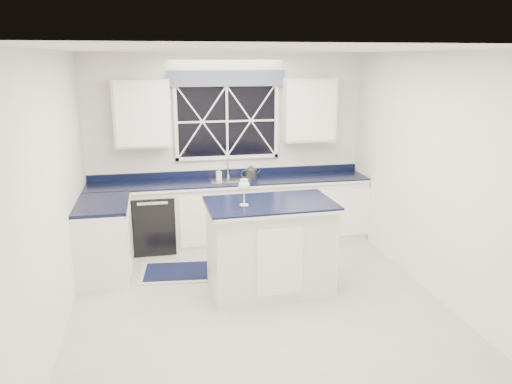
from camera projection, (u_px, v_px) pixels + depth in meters
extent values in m
plane|color=#A6A7A2|center=(259.00, 304.00, 5.49)|extent=(4.50, 4.50, 0.00)
cube|color=white|center=(227.00, 148.00, 7.26)|extent=(4.00, 0.10, 2.70)
cube|color=silver|center=(231.00, 213.00, 7.21)|extent=(3.98, 0.60, 0.90)
cube|color=silver|center=(104.00, 241.00, 6.13)|extent=(0.60, 1.00, 0.90)
cube|color=black|center=(230.00, 182.00, 7.09)|extent=(3.98, 0.64, 0.04)
cube|color=black|center=(154.00, 221.00, 7.01)|extent=(0.60, 0.58, 0.82)
cube|color=black|center=(227.00, 121.00, 7.13)|extent=(1.40, 0.02, 1.00)
cube|color=slate|center=(227.00, 78.00, 6.92)|extent=(1.65, 0.04, 0.22)
cube|color=silver|center=(142.00, 113.00, 6.73)|extent=(0.75, 0.34, 0.90)
cube|color=silver|center=(309.00, 110.00, 7.19)|extent=(0.75, 0.34, 0.90)
cylinder|color=silver|center=(228.00, 176.00, 7.29)|extent=(0.05, 0.05, 0.04)
cylinder|color=silver|center=(228.00, 166.00, 7.25)|extent=(0.02, 0.02, 0.28)
cylinder|color=silver|center=(229.00, 159.00, 7.13)|extent=(0.02, 0.18, 0.02)
cube|color=silver|center=(270.00, 248.00, 5.72)|extent=(1.38, 0.84, 1.02)
cube|color=black|center=(270.00, 204.00, 5.59)|extent=(1.45, 0.91, 0.05)
cube|color=#AFAFAA|center=(185.00, 272.00, 6.31)|extent=(1.18, 0.79, 0.01)
cube|color=#0F1533|center=(185.00, 271.00, 6.31)|extent=(1.05, 0.66, 0.01)
cylinder|color=#2D2D30|center=(251.00, 174.00, 7.15)|extent=(0.18, 0.18, 0.14)
cone|color=#2D2D30|center=(251.00, 167.00, 7.12)|extent=(0.14, 0.14, 0.06)
torus|color=#2D2D30|center=(245.00, 174.00, 7.13)|extent=(0.12, 0.02, 0.12)
cylinder|color=#2D2D30|center=(258.00, 172.00, 7.16)|extent=(0.07, 0.02, 0.09)
cylinder|color=silver|center=(244.00, 205.00, 5.46)|extent=(0.10, 0.10, 0.01)
cylinder|color=silver|center=(244.00, 198.00, 5.44)|extent=(0.02, 0.02, 0.15)
ellipsoid|color=silver|center=(244.00, 186.00, 5.40)|extent=(0.12, 0.12, 0.15)
cylinder|color=#EAD67C|center=(244.00, 189.00, 5.41)|extent=(0.10, 0.10, 0.07)
imported|color=silver|center=(219.00, 173.00, 7.16)|extent=(0.08, 0.08, 0.16)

